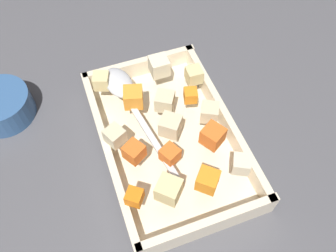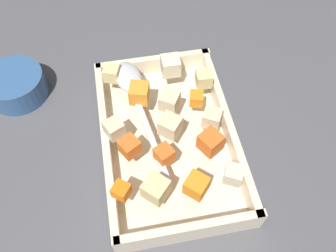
# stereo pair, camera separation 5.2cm
# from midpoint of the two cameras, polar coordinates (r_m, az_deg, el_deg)

# --- Properties ---
(ground_plane) EXTENTS (4.00, 4.00, 0.00)m
(ground_plane) POSITION_cam_midpoint_polar(r_m,az_deg,el_deg) (0.63, 2.46, -2.50)
(ground_plane) COLOR #4C4C51
(baking_dish) EXTENTS (0.34, 0.22, 0.05)m
(baking_dish) POSITION_cam_midpoint_polar(r_m,az_deg,el_deg) (0.61, 2.42, -2.52)
(baking_dish) COLOR beige
(baking_dish) RESTS_ON ground_plane
(carrot_chunk_front_center) EXTENTS (0.04, 0.04, 0.03)m
(carrot_chunk_front_center) POSITION_cam_midpoint_polar(r_m,az_deg,el_deg) (0.52, 7.47, -9.70)
(carrot_chunk_front_center) COLOR orange
(carrot_chunk_front_center) RESTS_ON baking_dish
(carrot_chunk_near_left) EXTENTS (0.03, 0.03, 0.02)m
(carrot_chunk_near_left) POSITION_cam_midpoint_polar(r_m,az_deg,el_deg) (0.52, -4.67, -10.57)
(carrot_chunk_near_left) COLOR orange
(carrot_chunk_near_left) RESTS_ON baking_dish
(carrot_chunk_near_right) EXTENTS (0.03, 0.03, 0.03)m
(carrot_chunk_near_right) POSITION_cam_midpoint_polar(r_m,az_deg,el_deg) (0.54, 2.11, -4.76)
(carrot_chunk_near_right) COLOR orange
(carrot_chunk_near_right) RESTS_ON baking_dish
(carrot_chunk_corner_ne) EXTENTS (0.04, 0.04, 0.03)m
(carrot_chunk_corner_ne) POSITION_cam_midpoint_polar(r_m,az_deg,el_deg) (0.55, -3.54, -3.51)
(carrot_chunk_corner_ne) COLOR orange
(carrot_chunk_corner_ne) RESTS_ON baking_dish
(carrot_chunk_under_handle) EXTENTS (0.04, 0.04, 0.03)m
(carrot_chunk_under_handle) POSITION_cam_midpoint_polar(r_m,az_deg,el_deg) (0.60, -2.22, 5.16)
(carrot_chunk_under_handle) COLOR orange
(carrot_chunk_under_handle) RESTS_ON baking_dish
(carrot_chunk_mid_left) EXTENTS (0.04, 0.04, 0.03)m
(carrot_chunk_mid_left) POSITION_cam_midpoint_polar(r_m,az_deg,el_deg) (0.55, 9.49, -2.74)
(carrot_chunk_mid_left) COLOR orange
(carrot_chunk_mid_left) RESTS_ON baking_dish
(carrot_chunk_corner_sw) EXTENTS (0.03, 0.03, 0.02)m
(carrot_chunk_corner_sw) POSITION_cam_midpoint_polar(r_m,az_deg,el_deg) (0.61, 7.03, 4.25)
(carrot_chunk_corner_sw) COLOR orange
(carrot_chunk_corner_sw) RESTS_ON baking_dish
(potato_chunk_mid_right) EXTENTS (0.03, 0.03, 0.03)m
(potato_chunk_mid_right) POSITION_cam_midpoint_polar(r_m,az_deg,el_deg) (0.63, 8.12, 7.41)
(potato_chunk_mid_right) COLOR #E0CC89
(potato_chunk_mid_right) RESTS_ON baking_dish
(potato_chunk_far_right) EXTENTS (0.04, 0.04, 0.03)m
(potato_chunk_far_right) POSITION_cam_midpoint_polar(r_m,az_deg,el_deg) (0.58, 9.62, 1.11)
(potato_chunk_far_right) COLOR beige
(potato_chunk_far_right) RESTS_ON baking_dish
(potato_chunk_center) EXTENTS (0.04, 0.04, 0.03)m
(potato_chunk_center) POSITION_cam_midpoint_polar(r_m,az_deg,el_deg) (0.57, -6.16, -0.30)
(potato_chunk_center) COLOR beige
(potato_chunk_center) RESTS_ON baking_dish
(potato_chunk_back_center) EXTENTS (0.05, 0.05, 0.03)m
(potato_chunk_back_center) POSITION_cam_midpoint_polar(r_m,az_deg,el_deg) (0.51, 0.95, -10.28)
(potato_chunk_back_center) COLOR #E0CC89
(potato_chunk_back_center) RESTS_ON baking_dish
(potato_chunk_heap_side) EXTENTS (0.03, 0.03, 0.03)m
(potato_chunk_heap_side) POSITION_cam_midpoint_polar(r_m,az_deg,el_deg) (0.64, 2.75, 9.57)
(potato_chunk_heap_side) COLOR beige
(potato_chunk_heap_side) RESTS_ON baking_dish
(potato_chunk_far_left) EXTENTS (0.04, 0.04, 0.03)m
(potato_chunk_far_left) POSITION_cam_midpoint_polar(r_m,az_deg,el_deg) (0.56, 2.98, -0.14)
(potato_chunk_far_left) COLOR beige
(potato_chunk_far_left) RESTS_ON baking_dish
(potato_chunk_corner_se) EXTENTS (0.04, 0.04, 0.03)m
(potato_chunk_corner_se) POSITION_cam_midpoint_polar(r_m,az_deg,el_deg) (0.59, 2.72, 3.88)
(potato_chunk_corner_se) COLOR beige
(potato_chunk_corner_se) RESTS_ON baking_dish
(potato_chunk_near_spoon) EXTENTS (0.03, 0.03, 0.03)m
(potato_chunk_near_spoon) POSITION_cam_midpoint_polar(r_m,az_deg,el_deg) (0.64, -6.76, 8.32)
(potato_chunk_near_spoon) COLOR #E0CC89
(potato_chunk_near_spoon) RESTS_ON baking_dish
(parsnip_chunk_rim_edge) EXTENTS (0.04, 0.04, 0.03)m
(parsnip_chunk_rim_edge) POSITION_cam_midpoint_polar(r_m,az_deg,el_deg) (0.54, 13.24, -7.79)
(parsnip_chunk_rim_edge) COLOR beige
(parsnip_chunk_rim_edge) RESTS_ON baking_dish
(serving_spoon) EXTENTS (0.25, 0.07, 0.02)m
(serving_spoon) POSITION_cam_midpoint_polar(r_m,az_deg,el_deg) (0.63, -3.73, 6.81)
(serving_spoon) COLOR silver
(serving_spoon) RESTS_ON baking_dish
(small_prep_bowl) EXTENTS (0.11, 0.11, 0.05)m
(small_prep_bowl) POSITION_cam_midpoint_polar(r_m,az_deg,el_deg) (0.72, -21.39, 6.01)
(small_prep_bowl) COLOR #33598C
(small_prep_bowl) RESTS_ON ground_plane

